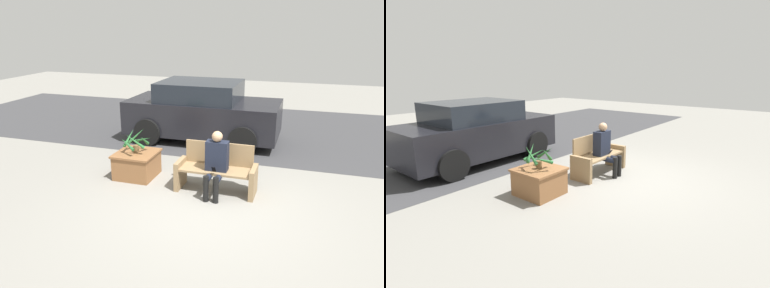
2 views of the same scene
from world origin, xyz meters
TOP-DOWN VIEW (x-y plane):
  - ground_plane at (0.00, 0.00)m, footprint 30.00×30.00m
  - road_surface at (0.00, 5.28)m, footprint 20.00×6.00m
  - bench at (-0.04, 0.74)m, footprint 1.49×0.54m
  - person_seated at (-0.02, 0.56)m, footprint 0.40×0.58m
  - planter_box at (-1.76, 0.90)m, footprint 0.81×0.82m
  - potted_plant at (-1.77, 0.90)m, footprint 0.58×0.61m
  - parked_car at (-1.19, 3.75)m, footprint 3.97×1.98m

SIDE VIEW (x-z plane):
  - ground_plane at x=0.00m, z-range 0.00..0.00m
  - road_surface at x=0.00m, z-range 0.00..0.01m
  - planter_box at x=-1.76m, z-range 0.02..0.54m
  - bench at x=-0.04m, z-range -0.04..0.85m
  - person_seated at x=-0.02m, z-range 0.05..1.25m
  - potted_plant at x=-1.77m, z-range 0.52..0.99m
  - parked_car at x=-1.19m, z-range -0.01..1.57m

